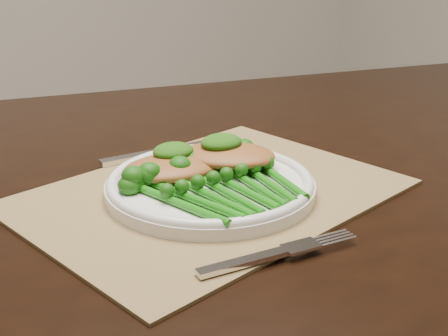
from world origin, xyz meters
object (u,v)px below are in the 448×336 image
chicken_fillet_left (172,167)px  broccolini_bundle (231,189)px  dinner_plate (210,185)px  placemat (211,194)px

chicken_fillet_left → broccolini_bundle: size_ratio=0.60×
dinner_plate → broccolini_bundle: bearing=-81.6°
placemat → chicken_fillet_left: 0.06m
dinner_plate → chicken_fillet_left: bearing=131.1°
dinner_plate → chicken_fillet_left: (-0.03, 0.04, 0.02)m
placemat → dinner_plate: (-0.00, -0.00, 0.01)m
dinner_plate → chicken_fillet_left: size_ratio=2.11×
placemat → dinner_plate: bearing=-138.1°
placemat → broccolini_bundle: (0.00, -0.04, 0.02)m
chicken_fillet_left → broccolini_bundle: (0.04, -0.08, -0.01)m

